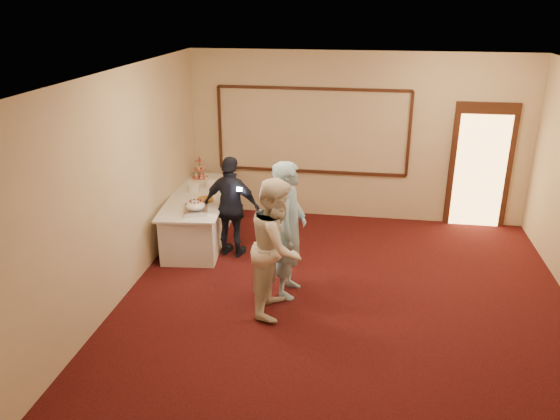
# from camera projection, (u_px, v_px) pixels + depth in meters

# --- Properties ---
(floor) EXTENTS (7.00, 7.00, 0.00)m
(floor) POSITION_uv_depth(u_px,v_px,m) (343.00, 316.00, 7.01)
(floor) COLOR black
(floor) RESTS_ON ground
(room_walls) EXTENTS (6.04, 7.04, 3.02)m
(room_walls) POSITION_uv_depth(u_px,v_px,m) (351.00, 165.00, 6.27)
(room_walls) COLOR beige
(room_walls) RESTS_ON floor
(wall_molding) EXTENTS (3.45, 0.04, 1.55)m
(wall_molding) POSITION_uv_depth(u_px,v_px,m) (312.00, 131.00, 9.74)
(wall_molding) COLOR black
(wall_molding) RESTS_ON room_walls
(doorway) EXTENTS (1.05, 0.07, 2.20)m
(doorway) POSITION_uv_depth(u_px,v_px,m) (480.00, 167.00, 9.48)
(doorway) COLOR black
(doorway) RESTS_ON floor
(buffet_table) EXTENTS (1.17, 2.48, 0.77)m
(buffet_table) POSITION_uv_depth(u_px,v_px,m) (200.00, 216.00, 9.19)
(buffet_table) COLOR white
(buffet_table) RESTS_ON floor
(pavlova_tray) EXTENTS (0.46, 0.52, 0.18)m
(pavlova_tray) POSITION_uv_depth(u_px,v_px,m) (196.00, 207.00, 8.29)
(pavlova_tray) COLOR #B8B9BF
(pavlova_tray) RESTS_ON buffet_table
(cupcake_stand) EXTENTS (0.30, 0.30, 0.43)m
(cupcake_stand) POSITION_uv_depth(u_px,v_px,m) (200.00, 169.00, 9.86)
(cupcake_stand) COLOR #C54E49
(cupcake_stand) RESTS_ON buffet_table
(plate_stack_a) EXTENTS (0.19, 0.19, 0.16)m
(plate_stack_a) POSITION_uv_depth(u_px,v_px,m) (194.00, 188.00, 9.15)
(plate_stack_a) COLOR white
(plate_stack_a) RESTS_ON buffet_table
(plate_stack_b) EXTENTS (0.18, 0.18, 0.15)m
(plate_stack_b) POSITION_uv_depth(u_px,v_px,m) (211.00, 183.00, 9.41)
(plate_stack_b) COLOR white
(plate_stack_b) RESTS_ON buffet_table
(tart) EXTENTS (0.30, 0.30, 0.06)m
(tart) POSITION_uv_depth(u_px,v_px,m) (205.00, 200.00, 8.73)
(tart) COLOR white
(tart) RESTS_ON buffet_table
(man) EXTENTS (0.50, 0.72, 1.89)m
(man) POSITION_uv_depth(u_px,v_px,m) (289.00, 230.00, 7.25)
(man) COLOR #8EC1DC
(man) RESTS_ON floor
(woman) EXTENTS (0.74, 0.92, 1.80)m
(woman) POSITION_uv_depth(u_px,v_px,m) (277.00, 247.00, 6.87)
(woman) COLOR white
(woman) RESTS_ON floor
(guest) EXTENTS (1.00, 0.58, 1.61)m
(guest) POSITION_uv_depth(u_px,v_px,m) (232.00, 207.00, 8.42)
(guest) COLOR black
(guest) RESTS_ON floor
(camera_flash) EXTENTS (0.07, 0.04, 0.05)m
(camera_flash) POSITION_uv_depth(u_px,v_px,m) (239.00, 189.00, 8.03)
(camera_flash) COLOR white
(camera_flash) RESTS_ON guest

